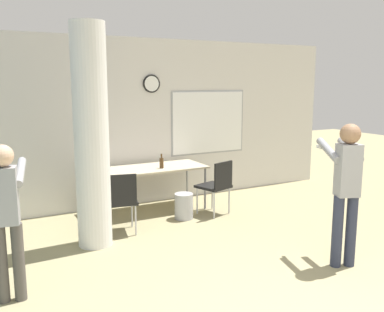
% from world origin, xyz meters
% --- Properties ---
extents(wall_back, '(8.00, 0.15, 2.80)m').
position_xyz_m(wall_back, '(0.02, 5.06, 1.40)').
color(wall_back, silver).
rests_on(wall_back, ground_plane).
extents(support_pillar, '(0.43, 0.43, 2.80)m').
position_xyz_m(support_pillar, '(-1.11, 3.49, 1.40)').
color(support_pillar, white).
rests_on(support_pillar, ground_plane).
extents(folding_table, '(1.80, 0.76, 0.72)m').
position_xyz_m(folding_table, '(0.09, 4.51, 0.68)').
color(folding_table, beige).
rests_on(folding_table, ground_plane).
extents(bottle_on_table, '(0.07, 0.07, 0.23)m').
position_xyz_m(bottle_on_table, '(0.23, 4.38, 0.81)').
color(bottle_on_table, '#4C3319').
rests_on(bottle_on_table, folding_table).
extents(waste_bin, '(0.28, 0.28, 0.39)m').
position_xyz_m(waste_bin, '(0.38, 3.90, 0.20)').
color(waste_bin, '#B2B2B7').
rests_on(waste_bin, ground_plane).
extents(chair_table_left, '(0.52, 0.52, 0.87)m').
position_xyz_m(chair_table_left, '(-0.69, 3.70, 0.51)').
color(chair_table_left, black).
rests_on(chair_table_left, ground_plane).
extents(chair_table_right, '(0.55, 0.55, 0.87)m').
position_xyz_m(chair_table_right, '(0.92, 3.82, 0.51)').
color(chair_table_right, black).
rests_on(chair_table_right, ground_plane).
extents(person_watching_back, '(0.42, 0.59, 1.52)m').
position_xyz_m(person_watching_back, '(-2.21, 2.46, 0.90)').
color(person_watching_back, '#514C47').
rests_on(person_watching_back, ground_plane).
extents(person_playing_side, '(0.51, 0.68, 1.64)m').
position_xyz_m(person_playing_side, '(1.22, 1.54, 0.96)').
color(person_playing_side, '#2D3347').
rests_on(person_playing_side, ground_plane).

